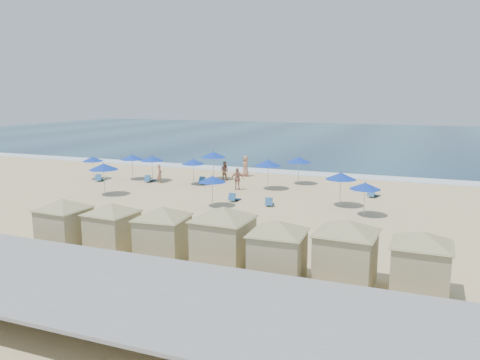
{
  "coord_description": "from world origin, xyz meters",
  "views": [
    {
      "loc": [
        12.84,
        -26.77,
        7.25
      ],
      "look_at": [
        1.05,
        3.0,
        1.43
      ],
      "focal_mm": 35.0,
      "sensor_mm": 36.0,
      "label": 1
    }
  ],
  "objects_px": {
    "umbrella_8": "(299,160)",
    "umbrella_5": "(193,162)",
    "cabana_2": "(163,227)",
    "umbrella_1": "(93,159)",
    "cabana_5": "(346,244)",
    "umbrella_3": "(104,167)",
    "cabana_1": "(112,221)",
    "trash_bin": "(220,224)",
    "cabana_0": "(64,217)",
    "umbrella_2": "(152,158)",
    "umbrella_0": "(132,157)",
    "cabana_3": "(223,229)",
    "cabana_6": "(421,256)",
    "beachgoer_3": "(245,166)",
    "beachgoer_2": "(238,179)",
    "umbrella_6": "(212,179)",
    "umbrella_4": "(213,155)",
    "umbrella_7": "(268,163)",
    "umbrella_9": "(341,176)",
    "cabana_4": "(278,243)",
    "beachgoer_1": "(225,171)",
    "beachgoer_0": "(160,174)",
    "umbrella_10": "(365,186)"
  },
  "relations": [
    {
      "from": "cabana_2",
      "to": "cabana_0",
      "type": "bearing_deg",
      "value": -177.21
    },
    {
      "from": "trash_bin",
      "to": "umbrella_0",
      "type": "relative_size",
      "value": 0.38
    },
    {
      "from": "cabana_5",
      "to": "umbrella_3",
      "type": "bearing_deg",
      "value": 151.74
    },
    {
      "from": "umbrella_6",
      "to": "umbrella_10",
      "type": "xyz_separation_m",
      "value": [
        9.6,
        1.15,
        0.03
      ]
    },
    {
      "from": "umbrella_1",
      "to": "umbrella_6",
      "type": "bearing_deg",
      "value": -21.14
    },
    {
      "from": "trash_bin",
      "to": "cabana_5",
      "type": "distance_m",
      "value": 8.86
    },
    {
      "from": "trash_bin",
      "to": "beachgoer_1",
      "type": "distance_m",
      "value": 15.85
    },
    {
      "from": "umbrella_8",
      "to": "umbrella_10",
      "type": "bearing_deg",
      "value": -53.7
    },
    {
      "from": "cabana_4",
      "to": "beachgoer_0",
      "type": "distance_m",
      "value": 22.59
    },
    {
      "from": "cabana_5",
      "to": "umbrella_10",
      "type": "distance_m",
      "value": 11.08
    },
    {
      "from": "cabana_5",
      "to": "umbrella_2",
      "type": "xyz_separation_m",
      "value": [
        -18.91,
        16.44,
        0.3
      ]
    },
    {
      "from": "umbrella_8",
      "to": "umbrella_5",
      "type": "bearing_deg",
      "value": -157.07
    },
    {
      "from": "beachgoer_0",
      "to": "umbrella_1",
      "type": "bearing_deg",
      "value": 80.22
    },
    {
      "from": "cabana_2",
      "to": "umbrella_6",
      "type": "distance_m",
      "value": 10.38
    },
    {
      "from": "trash_bin",
      "to": "beachgoer_3",
      "type": "distance_m",
      "value": 17.69
    },
    {
      "from": "cabana_2",
      "to": "cabana_1",
      "type": "bearing_deg",
      "value": 178.62
    },
    {
      "from": "umbrella_4",
      "to": "umbrella_9",
      "type": "bearing_deg",
      "value": -26.56
    },
    {
      "from": "umbrella_6",
      "to": "beachgoer_0",
      "type": "xyz_separation_m",
      "value": [
        -7.69,
        6.08,
        -1.06
      ]
    },
    {
      "from": "cabana_3",
      "to": "cabana_6",
      "type": "height_order",
      "value": "cabana_3"
    },
    {
      "from": "beachgoer_0",
      "to": "umbrella_4",
      "type": "bearing_deg",
      "value": -65.74
    },
    {
      "from": "umbrella_2",
      "to": "umbrella_0",
      "type": "bearing_deg",
      "value": 178.04
    },
    {
      "from": "umbrella_3",
      "to": "beachgoer_0",
      "type": "xyz_separation_m",
      "value": [
        1.21,
        5.72,
        -1.34
      ]
    },
    {
      "from": "umbrella_6",
      "to": "beachgoer_1",
      "type": "relative_size",
      "value": 1.32
    },
    {
      "from": "cabana_0",
      "to": "beachgoer_3",
      "type": "height_order",
      "value": "cabana_0"
    },
    {
      "from": "umbrella_3",
      "to": "umbrella_9",
      "type": "relative_size",
      "value": 1.04
    },
    {
      "from": "cabana_2",
      "to": "cabana_4",
      "type": "bearing_deg",
      "value": -3.62
    },
    {
      "from": "umbrella_1",
      "to": "umbrella_3",
      "type": "height_order",
      "value": "umbrella_3"
    },
    {
      "from": "umbrella_2",
      "to": "beachgoer_2",
      "type": "relative_size",
      "value": 1.32
    },
    {
      "from": "cabana_0",
      "to": "cabana_1",
      "type": "distance_m",
      "value": 2.54
    },
    {
      "from": "cabana_5",
      "to": "umbrella_9",
      "type": "distance_m",
      "value": 13.28
    },
    {
      "from": "umbrella_3",
      "to": "trash_bin",
      "type": "bearing_deg",
      "value": -25.24
    },
    {
      "from": "umbrella_0",
      "to": "umbrella_1",
      "type": "bearing_deg",
      "value": -159.46
    },
    {
      "from": "cabana_6",
      "to": "umbrella_6",
      "type": "height_order",
      "value": "cabana_6"
    },
    {
      "from": "umbrella_4",
      "to": "umbrella_7",
      "type": "height_order",
      "value": "umbrella_4"
    },
    {
      "from": "trash_bin",
      "to": "cabana_4",
      "type": "relative_size",
      "value": 0.2
    },
    {
      "from": "umbrella_10",
      "to": "beachgoer_2",
      "type": "distance_m",
      "value": 11.21
    },
    {
      "from": "umbrella_10",
      "to": "cabana_5",
      "type": "bearing_deg",
      "value": -86.77
    },
    {
      "from": "umbrella_6",
      "to": "umbrella_2",
      "type": "bearing_deg",
      "value": 143.05
    },
    {
      "from": "cabana_1",
      "to": "cabana_4",
      "type": "relative_size",
      "value": 0.97
    },
    {
      "from": "umbrella_2",
      "to": "umbrella_4",
      "type": "relative_size",
      "value": 0.89
    },
    {
      "from": "umbrella_0",
      "to": "umbrella_7",
      "type": "height_order",
      "value": "umbrella_7"
    },
    {
      "from": "beachgoer_3",
      "to": "cabana_1",
      "type": "bearing_deg",
      "value": -28.33
    },
    {
      "from": "umbrella_2",
      "to": "umbrella_7",
      "type": "xyz_separation_m",
      "value": [
        10.28,
        0.26,
        0.13
      ]
    },
    {
      "from": "beachgoer_2",
      "to": "umbrella_5",
      "type": "bearing_deg",
      "value": -27.29
    },
    {
      "from": "cabana_4",
      "to": "umbrella_6",
      "type": "bearing_deg",
      "value": 126.31
    },
    {
      "from": "umbrella_3",
      "to": "umbrella_8",
      "type": "distance_m",
      "value": 15.38
    },
    {
      "from": "cabana_2",
      "to": "umbrella_1",
      "type": "xyz_separation_m",
      "value": [
        -16.25,
        15.5,
        0.23
      ]
    },
    {
      "from": "umbrella_0",
      "to": "beachgoer_2",
      "type": "height_order",
      "value": "umbrella_0"
    },
    {
      "from": "umbrella_4",
      "to": "umbrella_8",
      "type": "xyz_separation_m",
      "value": [
        7.39,
        0.68,
        -0.17
      ]
    },
    {
      "from": "umbrella_2",
      "to": "umbrella_4",
      "type": "xyz_separation_m",
      "value": [
        4.55,
        2.58,
        0.24
      ]
    }
  ]
}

